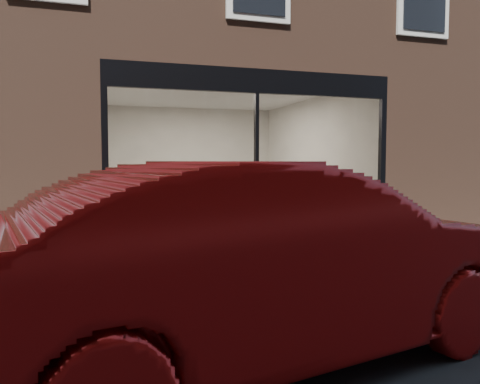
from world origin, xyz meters
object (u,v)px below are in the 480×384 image
object	(u,v)px
cafe_table_right	(311,205)
cafe_chair_left	(176,229)
person	(291,208)
parked_car	(267,261)
banquette	(249,242)
cafe_table_left	(198,208)

from	to	relation	value
cafe_table_right	cafe_chair_left	size ratio (longest dim) A/B	1.48
cafe_chair_left	cafe_table_right	bearing A→B (deg)	138.79
person	cafe_chair_left	xyz separation A→B (m)	(-1.88, 1.74, -0.56)
person	cafe_table_right	xyz separation A→B (m)	(0.84, 0.86, -0.06)
cafe_table_right	parked_car	world-z (taller)	parked_car
banquette	cafe_table_left	bearing A→B (deg)	118.51
cafe_table_right	cafe_table_left	bearing A→B (deg)	176.33
banquette	person	world-z (taller)	person
cafe_table_right	banquette	bearing A→B (deg)	-148.41
cafe_table_left	cafe_table_right	size ratio (longest dim) A/B	1.02
cafe_table_right	parked_car	bearing A→B (deg)	-119.50
banquette	person	size ratio (longest dim) A/B	2.51
banquette	parked_car	world-z (taller)	parked_car
cafe_table_right	parked_car	xyz separation A→B (m)	(-2.98, -5.27, 0.10)
person	cafe_chair_left	bearing A→B (deg)	-66.53
banquette	cafe_chair_left	size ratio (longest dim) A/B	9.97
cafe_table_left	cafe_chair_left	world-z (taller)	cafe_table_left
cafe_table_right	parked_car	distance (m)	6.05
person	cafe_chair_left	distance (m)	2.62
banquette	cafe_table_left	distance (m)	1.48
person	cafe_table_right	distance (m)	1.20
cafe_table_left	parked_car	xyz separation A→B (m)	(-0.58, -5.42, 0.10)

